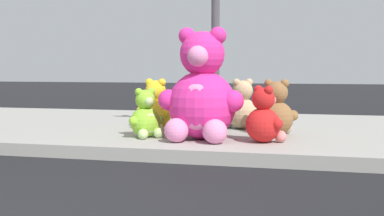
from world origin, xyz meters
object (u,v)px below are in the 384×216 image
Objects in this scene: plush_yellow at (155,109)px; plush_pink_large at (201,95)px; plush_teal at (202,110)px; plush_brown at (276,113)px; plush_tan at (242,109)px; sign_pole at (216,5)px; plush_lime at (146,118)px; plush_red at (264,120)px.

plush_pink_large is at bearing -41.98° from plush_yellow.
plush_teal is 0.88× the size of plush_brown.
plush_yellow is at bearing -161.53° from plush_tan.
plush_tan is at bearing 18.47° from plush_yellow.
plush_brown is at bearing 0.86° from sign_pole.
plush_tan is (0.34, 1.14, -0.26)m from plush_pink_large.
plush_lime is (-0.71, 0.01, -0.30)m from plush_pink_large.
plush_tan is at bearing 109.40° from plush_red.
plush_brown is (1.70, -0.15, 0.00)m from plush_yellow.
plush_pink_large reaches higher than plush_red.
plush_yellow reaches higher than plush_tan.
sign_pole is 1.68m from plush_yellow.
plush_yellow is at bearing -148.79° from plush_teal.
plush_tan reaches higher than plush_teal.
plush_brown is 1.69m from plush_lime.
plush_brown is at bearing -25.17° from plush_teal.
plush_teal is 0.57m from plush_tan.
plush_pink_large is at bearing -106.70° from plush_tan.
plush_yellow is 1.08× the size of plush_red.
plush_yellow reaches higher than plush_teal.
plush_yellow is 1.70m from plush_brown.
plush_brown is (0.52, -0.54, 0.00)m from plush_tan.
plush_pink_large is 2.04× the size of plush_red.
plush_red is (0.71, -0.65, -1.43)m from sign_pole.
sign_pole is 4.40× the size of plush_brown.
plush_pink_large is 1.18m from plush_teal.
plush_pink_large reaches higher than plush_yellow.
plush_teal is at bearing 66.43° from plush_lime.
plush_brown reaches higher than plush_tan.
plush_tan is (0.29, 0.55, -1.41)m from sign_pole.
plush_brown reaches higher than plush_teal.
plush_lime is at bearing 179.42° from plush_pink_large.
plush_yellow is 0.71m from plush_teal.
plush_teal is (0.60, 0.37, -0.03)m from plush_yellow.
plush_tan is at bearing 2.72° from plush_teal.
plush_pink_large is at bearing -95.60° from sign_pole.
plush_brown is at bearing 20.66° from plush_lime.
sign_pole is at bearing -61.33° from plush_teal.
plush_yellow reaches higher than plush_red.
plush_pink_large is at bearing 175.60° from plush_red.
plush_pink_large is 1.08m from plush_brown.
plush_lime is (0.12, -0.74, -0.04)m from plush_yellow.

